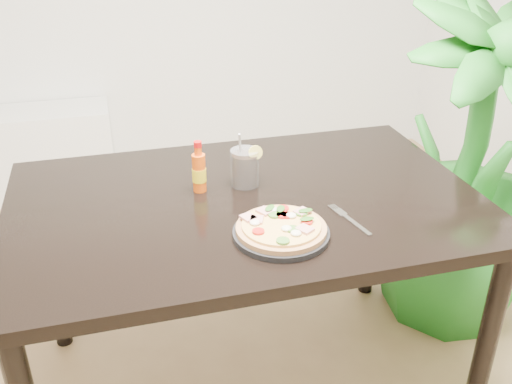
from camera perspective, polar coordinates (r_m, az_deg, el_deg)
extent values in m
cube|color=black|center=(1.72, -1.05, -1.19)|extent=(1.40, 0.90, 0.04)
cylinder|color=black|center=(1.90, 22.00, -14.19)|extent=(0.06, 0.06, 0.71)
cylinder|color=black|center=(2.22, -19.90, -7.04)|extent=(0.06, 0.06, 0.71)
cylinder|color=black|center=(2.42, 11.54, -2.81)|extent=(0.06, 0.06, 0.71)
cylinder|color=black|center=(1.52, 2.52, -4.17)|extent=(0.26, 0.26, 0.02)
cylinder|color=tan|center=(1.51, 2.53, -3.68)|extent=(0.24, 0.24, 0.01)
cylinder|color=#E7D664|center=(1.50, 2.54, -3.34)|extent=(0.21, 0.21, 0.01)
cube|color=tan|center=(1.51, 0.06, -2.78)|extent=(0.05, 0.05, 0.01)
cube|color=tan|center=(1.48, 4.91, -3.72)|extent=(0.05, 0.05, 0.01)
cube|color=tan|center=(1.55, 0.88, -1.93)|extent=(0.05, 0.05, 0.01)
cube|color=tan|center=(1.52, -0.78, -2.55)|extent=(0.05, 0.05, 0.01)
cube|color=tan|center=(1.56, 4.64, -1.97)|extent=(0.05, 0.05, 0.01)
cylinder|color=red|center=(1.54, 3.14, -2.34)|extent=(0.03, 0.03, 0.01)
cylinder|color=red|center=(1.57, 2.72, -1.64)|extent=(0.03, 0.03, 0.01)
cylinder|color=red|center=(1.46, 0.23, -3.96)|extent=(0.03, 0.03, 0.01)
cylinder|color=red|center=(1.54, 2.60, -2.35)|extent=(0.03, 0.03, 0.01)
cylinder|color=red|center=(1.54, 2.69, -2.17)|extent=(0.03, 0.03, 0.01)
cylinder|color=red|center=(1.51, 5.10, -2.98)|extent=(0.03, 0.03, 0.01)
cylinder|color=#457928|center=(1.43, 2.71, -4.90)|extent=(0.03, 0.03, 0.01)
cylinder|color=#457928|center=(1.48, 3.69, -3.74)|extent=(0.03, 0.03, 0.01)
cylinder|color=#457928|center=(1.55, 4.58, -2.12)|extent=(0.03, 0.03, 0.01)
cylinder|color=#457928|center=(1.54, 1.88, -2.31)|extent=(0.03, 0.03, 0.01)
ellipsoid|color=silver|center=(1.48, 3.07, -3.66)|extent=(0.03, 0.03, 0.01)
ellipsoid|color=silver|center=(1.46, 4.02, -4.13)|extent=(0.03, 0.03, 0.01)
ellipsoid|color=silver|center=(1.50, -0.11, -3.08)|extent=(0.03, 0.03, 0.01)
ellipsoid|color=silver|center=(1.56, 1.68, -1.77)|extent=(0.03, 0.03, 0.01)
ellipsoid|color=silver|center=(1.54, 3.54, -2.35)|extent=(0.03, 0.03, 0.01)
ellipsoid|color=#286117|center=(1.56, 2.49, -1.66)|extent=(0.04, 0.05, 0.00)
ellipsoid|color=#286117|center=(1.55, 4.97, -1.84)|extent=(0.04, 0.02, 0.00)
ellipsoid|color=#286117|center=(1.51, 5.12, -2.67)|extent=(0.04, 0.02, 0.00)
ellipsoid|color=#286117|center=(1.56, 1.39, -1.59)|extent=(0.04, 0.04, 0.00)
cylinder|color=#E4520D|center=(1.73, -5.71, 1.91)|extent=(0.05, 0.05, 0.12)
cylinder|color=yellow|center=(1.74, -5.70, 1.73)|extent=(0.04, 0.04, 0.04)
cylinder|color=#E4520D|center=(1.70, -5.82, 4.11)|extent=(0.02, 0.02, 0.03)
cylinder|color=red|center=(1.70, -5.85, 4.78)|extent=(0.02, 0.02, 0.02)
cylinder|color=black|center=(1.77, -1.13, 2.25)|extent=(0.08, 0.08, 0.10)
cylinder|color=silver|center=(1.76, -1.13, 2.46)|extent=(0.09, 0.09, 0.12)
cylinder|color=#F2E059|center=(1.73, -0.05, 3.97)|extent=(0.04, 0.01, 0.04)
cylinder|color=#B2B2B7|center=(1.76, -1.54, 3.55)|extent=(0.03, 0.06, 0.17)
cube|color=silver|center=(1.59, 10.06, -3.28)|extent=(0.04, 0.12, 0.00)
cube|color=silver|center=(1.64, 8.41, -2.03)|extent=(0.03, 0.04, 0.00)
cube|color=silver|center=(1.66, 7.51, -1.61)|extent=(0.01, 0.03, 0.00)
cube|color=silver|center=(1.66, 7.68, -1.56)|extent=(0.01, 0.03, 0.00)
cube|color=silver|center=(1.67, 7.85, -1.51)|extent=(0.01, 0.03, 0.00)
cube|color=silver|center=(1.67, 8.02, -1.47)|extent=(0.01, 0.03, 0.00)
imported|color=#1F7620|center=(2.31, 20.44, 2.35)|extent=(0.93, 0.93, 1.28)
cylinder|color=brown|center=(2.56, 18.51, -8.47)|extent=(0.28, 0.28, 0.22)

